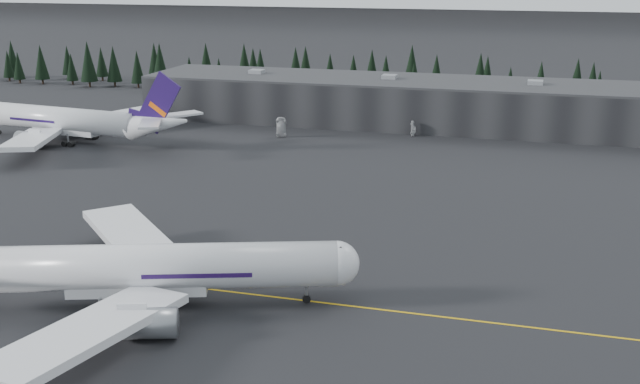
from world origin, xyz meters
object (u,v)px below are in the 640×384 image
(jet_main, at_px, (116,268))
(gse_vehicle_a, at_px, (281,134))
(jet_parked, at_px, (75,121))
(gse_vehicle_b, at_px, (413,134))
(terminal, at_px, (424,102))

(jet_main, distance_m, gse_vehicle_a, 109.32)
(jet_parked, distance_m, gse_vehicle_b, 87.56)
(terminal, xyz_separation_m, gse_vehicle_b, (0.09, -16.68, -5.58))
(gse_vehicle_a, bearing_deg, terminal, 32.02)
(terminal, xyz_separation_m, gse_vehicle_a, (-33.09, -27.43, -5.55))
(gse_vehicle_b, bearing_deg, jet_parked, -73.07)
(gse_vehicle_a, height_order, gse_vehicle_b, gse_vehicle_a)
(jet_parked, distance_m, gse_vehicle_a, 52.85)
(jet_main, bearing_deg, gse_vehicle_b, 61.86)
(jet_main, distance_m, jet_parked, 107.66)
(jet_main, height_order, jet_parked, jet_parked)
(jet_parked, height_order, gse_vehicle_b, jet_parked)
(jet_main, bearing_deg, gse_vehicle_a, 78.38)
(terminal, height_order, jet_main, jet_main)
(jet_main, xyz_separation_m, gse_vehicle_a, (-13.99, 108.32, -4.69))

